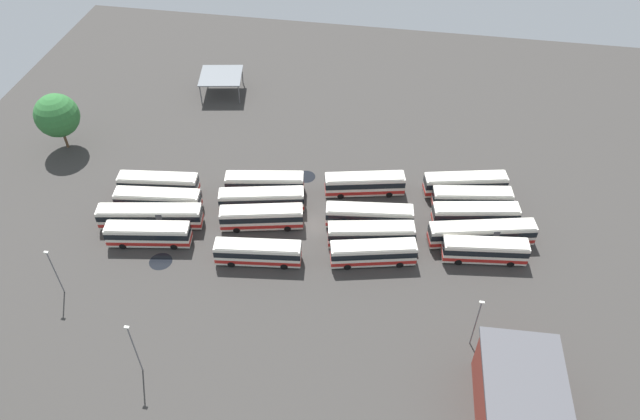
{
  "coord_description": "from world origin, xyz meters",
  "views": [
    {
      "loc": [
        -11.37,
        61.14,
        61.91
      ],
      "look_at": [
        -0.63,
        -1.7,
        1.51
      ],
      "focal_mm": 33.79,
      "sensor_mm": 36.0,
      "label": 1
    }
  ],
  "objects": [
    {
      "name": "ground_plane",
      "position": [
        0.0,
        0.0,
        0.0
      ],
      "size": [
        126.46,
        126.46,
        0.0
      ],
      "primitive_type": "plane",
      "color": "#383533"
    },
    {
      "name": "bus_row0_slot0",
      "position": [
        -21.49,
        -10.84,
        1.83
      ],
      "size": [
        12.7,
        5.11,
        3.46
      ],
      "color": "silver",
      "rests_on": "ground_plane"
    },
    {
      "name": "bus_row0_slot1",
      "position": [
        -22.46,
        -7.57,
        1.83
      ],
      "size": [
        11.8,
        4.21,
        3.46
      ],
      "color": "silver",
      "rests_on": "ground_plane"
    },
    {
      "name": "bus_row0_slot2",
      "position": [
        -22.93,
        -4.18,
        1.83
      ],
      "size": [
        12.51,
        4.57,
        3.46
      ],
      "color": "silver",
      "rests_on": "ground_plane"
    },
    {
      "name": "bus_row0_slot3",
      "position": [
        -23.79,
        -0.54,
        1.83
      ],
      "size": [
        15.0,
        5.68,
        3.46
      ],
      "color": "silver",
      "rests_on": "ground_plane"
    },
    {
      "name": "bus_row0_slot4",
      "position": [
        -24.09,
        2.68,
        1.83
      ],
      "size": [
        11.59,
        3.77,
        3.46
      ],
      "color": "silver",
      "rests_on": "ground_plane"
    },
    {
      "name": "bus_row1_slot0",
      "position": [
        -6.41,
        -8.22,
        1.83
      ],
      "size": [
        12.31,
        4.99,
        3.46
      ],
      "color": "silver",
      "rests_on": "ground_plane"
    },
    {
      "name": "bus_row1_slot2",
      "position": [
        -7.87,
        -1.38,
        1.83
      ],
      "size": [
        12.67,
        3.87,
        3.46
      ],
      "color": "silver",
      "rests_on": "ground_plane"
    },
    {
      "name": "bus_row1_slot3",
      "position": [
        -8.51,
        2.25,
        1.83
      ],
      "size": [
        12.26,
        4.62,
        3.46
      ],
      "color": "silver",
      "rests_on": "ground_plane"
    },
    {
      "name": "bus_row1_slot4",
      "position": [
        -9.19,
        5.72,
        1.83
      ],
      "size": [
        11.81,
        4.98,
        3.46
      ],
      "color": "silver",
      "rests_on": "ground_plane"
    },
    {
      "name": "bus_row2_slot0",
      "position": [
        8.62,
        -5.8,
        1.83
      ],
      "size": [
        12.1,
        4.34,
        3.46
      ],
      "color": "silver",
      "rests_on": "ground_plane"
    },
    {
      "name": "bus_row2_slot1",
      "position": [
        8.21,
        -2.14,
        1.83
      ],
      "size": [
        12.74,
        5.0,
        3.46
      ],
      "color": "silver",
      "rests_on": "ground_plane"
    },
    {
      "name": "bus_row2_slot2",
      "position": [
        7.33,
        1.5,
        1.83
      ],
      "size": [
        12.1,
        4.92,
        3.46
      ],
      "color": "silver",
      "rests_on": "ground_plane"
    },
    {
      "name": "bus_row2_slot4",
      "position": [
        6.18,
        8.28,
        1.83
      ],
      "size": [
        11.86,
        3.8,
        3.46
      ],
      "color": "silver",
      "rests_on": "ground_plane"
    },
    {
      "name": "bus_row3_slot0",
      "position": [
        24.52,
        -2.93,
        1.83
      ],
      "size": [
        12.21,
        3.83,
        3.46
      ],
      "color": "silver",
      "rests_on": "ground_plane"
    },
    {
      "name": "bus_row3_slot1",
      "position": [
        23.29,
        0.56,
        1.83
      ],
      "size": [
        12.76,
        3.83,
        3.46
      ],
      "color": "silver",
      "rests_on": "ground_plane"
    },
    {
      "name": "bus_row3_slot2",
      "position": [
        23.13,
        3.99,
        1.83
      ],
      "size": [
        15.02,
        4.94,
        3.46
      ],
      "color": "silver",
      "rests_on": "ground_plane"
    },
    {
      "name": "bus_row3_slot3",
      "position": [
        22.11,
        7.46,
        1.83
      ],
      "size": [
        11.88,
        4.2,
        3.46
      ],
      "color": "silver",
      "rests_on": "ground_plane"
    },
    {
      "name": "depot_building",
      "position": [
        -26.71,
        25.05,
        3.44
      ],
      "size": [
        9.16,
        12.28,
        6.83
      ],
      "color": "maroon",
      "rests_on": "ground_plane"
    },
    {
      "name": "maintenance_shelter",
      "position": [
        23.08,
        -31.82,
        3.63
      ],
      "size": [
        8.77,
        8.61,
        3.82
      ],
      "color": "slate",
      "rests_on": "ground_plane"
    },
    {
      "name": "lamp_post_mid_lot",
      "position": [
        15.51,
        27.02,
        4.67
      ],
      "size": [
        0.56,
        0.28,
        8.51
      ],
      "color": "slate",
      "rests_on": "ground_plane"
    },
    {
      "name": "lamp_post_far_corner",
      "position": [
        30.01,
        17.74,
        4.29
      ],
      "size": [
        0.56,
        0.28,
        7.75
      ],
      "color": "slate",
      "rests_on": "ground_plane"
    },
    {
      "name": "lamp_post_by_building",
      "position": [
        -22.23,
        16.84,
        4.46
      ],
      "size": [
        0.56,
        0.28,
        8.09
      ],
      "color": "slate",
      "rests_on": "ground_plane"
    },
    {
      "name": "tree_north_edge",
      "position": [
        44.1,
        -11.4,
        6.32
      ],
      "size": [
        7.09,
        7.09,
        9.88
      ],
      "color": "brown",
      "rests_on": "ground_plane"
    },
    {
      "name": "puddle_front_lane",
      "position": [
        13.28,
        -3.97,
        0.0
      ],
      "size": [
        2.46,
        2.46,
        0.01
      ],
      "primitive_type": "cylinder",
      "color": "black",
      "rests_on": "ground_plane"
    },
    {
      "name": "puddle_near_shelter",
      "position": [
        19.48,
        10.55,
        0.0
      ],
      "size": [
        3.18,
        3.18,
        0.01
      ],
      "primitive_type": "cylinder",
      "color": "black",
      "rests_on": "ground_plane"
    },
    {
      "name": "puddle_between_rows",
      "position": [
        3.15,
        -10.49,
        0.0
      ],
      "size": [
        3.01,
        3.01,
        0.01
      ],
      "primitive_type": "cylinder",
      "color": "black",
      "rests_on": "ground_plane"
    }
  ]
}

